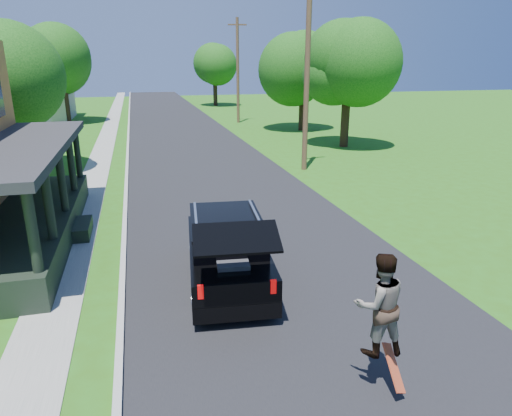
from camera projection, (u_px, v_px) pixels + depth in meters
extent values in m
plane|color=#2C5C12|center=(299.00, 304.00, 10.77)|extent=(140.00, 140.00, 0.00)
cube|color=black|center=(193.00, 151.00, 29.19)|extent=(8.00, 120.00, 0.02)
cube|color=#A7A6A1|center=(128.00, 154.00, 28.21)|extent=(0.15, 120.00, 0.12)
cube|color=gray|center=(101.00, 155.00, 27.84)|extent=(1.30, 120.00, 0.03)
cube|color=black|center=(34.00, 226.00, 14.52)|extent=(2.40, 10.00, 0.90)
cube|color=black|center=(21.00, 147.00, 13.74)|extent=(2.60, 10.30, 0.25)
cube|color=#9C978A|center=(25.00, 94.00, 43.60)|extent=(8.00, 8.00, 5.00)
pyramid|color=black|center=(17.00, 42.00, 42.16)|extent=(12.78, 12.78, 2.20)
cube|color=black|center=(228.00, 259.00, 11.61)|extent=(2.34, 4.67, 0.87)
cube|color=black|center=(227.00, 231.00, 11.54)|extent=(2.02, 2.95, 0.56)
cube|color=black|center=(226.00, 220.00, 11.44)|extent=(2.06, 3.05, 0.08)
cube|color=black|center=(236.00, 238.00, 9.10)|extent=(1.83, 1.11, 0.39)
cube|color=#323237|center=(233.00, 271.00, 10.24)|extent=(0.78, 0.68, 0.46)
cube|color=silver|center=(196.00, 218.00, 11.31)|extent=(0.31, 2.47, 0.06)
cube|color=silver|center=(256.00, 215.00, 11.52)|extent=(0.31, 2.47, 0.06)
cube|color=#990505|center=(201.00, 292.00, 9.31)|extent=(0.13, 0.07, 0.31)
cube|color=#990505|center=(273.00, 287.00, 9.52)|extent=(0.13, 0.07, 0.31)
cylinder|color=black|center=(194.00, 250.00, 12.98)|extent=(0.32, 0.72, 0.70)
cylinder|color=black|center=(251.00, 246.00, 13.22)|extent=(0.32, 0.72, 0.70)
cylinder|color=black|center=(197.00, 301.00, 10.19)|extent=(0.32, 0.72, 0.70)
cylinder|color=black|center=(270.00, 296.00, 10.43)|extent=(0.32, 0.72, 0.70)
imported|color=black|center=(379.00, 304.00, 7.58)|extent=(0.93, 0.75, 1.83)
cube|color=#9F2C0D|center=(394.00, 367.00, 7.81)|extent=(0.27, 0.75, 0.64)
cylinder|color=black|center=(12.00, 143.00, 23.02)|extent=(0.72, 0.72, 3.09)
sphere|color=#337C21|center=(1.00, 75.00, 22.01)|extent=(6.12, 6.12, 5.17)
sphere|color=#337C21|center=(3.00, 50.00, 21.37)|extent=(5.31, 5.31, 4.48)
cylinder|color=black|center=(66.00, 101.00, 41.45)|extent=(0.61, 0.61, 3.96)
sphere|color=#337C21|center=(60.00, 57.00, 40.27)|extent=(5.73, 5.73, 5.54)
sphere|color=#337C21|center=(63.00, 42.00, 39.72)|extent=(4.97, 4.97, 4.80)
sphere|color=#337C21|center=(53.00, 50.00, 40.32)|extent=(5.10, 5.10, 4.92)
cylinder|color=black|center=(345.00, 122.00, 30.15)|extent=(0.69, 0.69, 3.32)
sphere|color=#337C21|center=(348.00, 70.00, 29.16)|extent=(5.90, 5.90, 4.73)
sphere|color=#337C21|center=(356.00, 53.00, 28.54)|extent=(5.12, 5.12, 4.10)
sphere|color=#337C21|center=(340.00, 62.00, 29.40)|extent=(5.25, 5.25, 4.20)
cylinder|color=black|center=(303.00, 109.00, 37.37)|extent=(0.76, 0.76, 3.53)
sphere|color=#337C21|center=(304.00, 64.00, 36.31)|extent=(6.45, 6.45, 5.09)
sphere|color=#337C21|center=(310.00, 49.00, 35.63)|extent=(5.59, 5.59, 4.41)
sphere|color=#337C21|center=(297.00, 57.00, 36.58)|extent=(5.74, 5.74, 4.52)
cylinder|color=black|center=(215.00, 92.00, 58.47)|extent=(0.59, 0.59, 3.40)
sphere|color=#337C21|center=(215.00, 65.00, 57.45)|extent=(5.43, 5.43, 4.87)
sphere|color=#337C21|center=(218.00, 56.00, 57.00)|extent=(4.71, 4.71, 4.22)
sphere|color=#337C21|center=(210.00, 60.00, 57.45)|extent=(4.83, 4.83, 4.33)
cylinder|color=brown|center=(307.00, 74.00, 22.65)|extent=(0.33, 0.33, 9.75)
cylinder|color=brown|center=(238.00, 72.00, 41.24)|extent=(0.31, 0.31, 9.15)
cube|color=brown|center=(237.00, 25.00, 40.03)|extent=(1.66, 0.37, 0.12)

